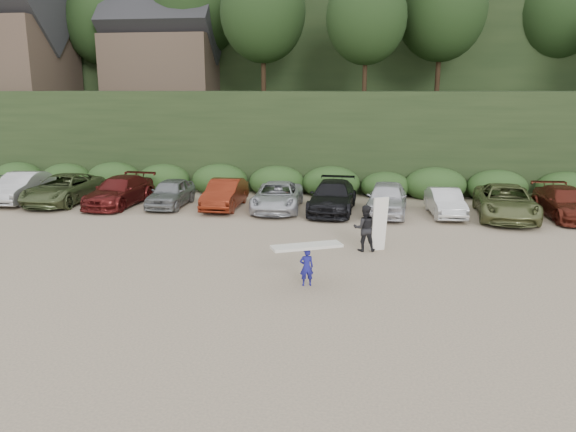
# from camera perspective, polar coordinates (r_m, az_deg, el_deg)

# --- Properties ---
(ground) EXTENTS (120.00, 120.00, 0.00)m
(ground) POSITION_cam_1_polar(r_m,az_deg,el_deg) (19.63, -2.73, -5.60)
(ground) COLOR tan
(ground) RESTS_ON ground
(hillside_backdrop) EXTENTS (90.00, 41.50, 28.00)m
(hillside_backdrop) POSITION_cam_1_polar(r_m,az_deg,el_deg) (54.55, 4.40, 18.13)
(hillside_backdrop) COLOR black
(hillside_backdrop) RESTS_ON ground
(parked_cars) EXTENTS (39.75, 6.14, 1.64)m
(parked_cars) POSITION_cam_1_polar(r_m,az_deg,el_deg) (28.96, 0.82, 2.06)
(parked_cars) COLOR #A4A4A9
(parked_cars) RESTS_ON ground
(child_surfer) EXTENTS (2.32, 1.54, 1.36)m
(child_surfer) POSITION_cam_1_polar(r_m,az_deg,el_deg) (17.95, 1.91, -4.28)
(child_surfer) COLOR navy
(child_surfer) RESTS_ON ground
(adult_surfer) EXTENTS (1.37, 0.79, 2.14)m
(adult_surfer) POSITION_cam_1_polar(r_m,az_deg,el_deg) (21.94, 7.92, -1.19)
(adult_surfer) COLOR black
(adult_surfer) RESTS_ON ground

